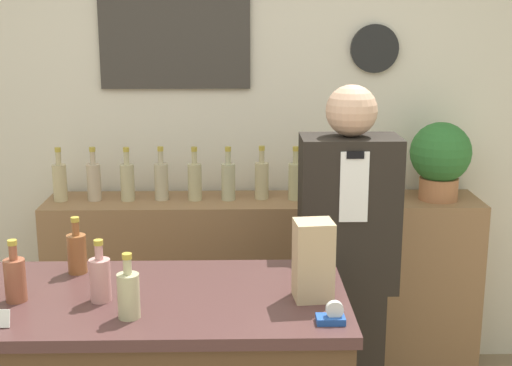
{
  "coord_description": "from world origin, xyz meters",
  "views": [
    {
      "loc": [
        0.07,
        -1.75,
        1.92
      ],
      "look_at": [
        0.14,
        1.15,
        1.22
      ],
      "focal_mm": 50.0,
      "sensor_mm": 36.0,
      "label": 1
    }
  ],
  "objects_px": {
    "tape_dispenser": "(332,316)",
    "shopkeeper": "(346,274)",
    "paper_bag": "(313,260)",
    "potted_plant": "(440,157)"
  },
  "relations": [
    {
      "from": "shopkeeper",
      "to": "potted_plant",
      "type": "xyz_separation_m",
      "value": [
        0.55,
        0.59,
        0.39
      ]
    },
    {
      "from": "shopkeeper",
      "to": "potted_plant",
      "type": "distance_m",
      "value": 0.9
    },
    {
      "from": "paper_bag",
      "to": "potted_plant",
      "type": "bearing_deg",
      "value": 58.15
    },
    {
      "from": "tape_dispenser",
      "to": "shopkeeper",
      "type": "bearing_deg",
      "value": 78.26
    },
    {
      "from": "shopkeeper",
      "to": "paper_bag",
      "type": "relative_size",
      "value": 5.95
    },
    {
      "from": "paper_bag",
      "to": "tape_dispenser",
      "type": "bearing_deg",
      "value": -78.15
    },
    {
      "from": "paper_bag",
      "to": "tape_dispenser",
      "type": "height_order",
      "value": "paper_bag"
    },
    {
      "from": "paper_bag",
      "to": "tape_dispenser",
      "type": "distance_m",
      "value": 0.23
    },
    {
      "from": "potted_plant",
      "to": "tape_dispenser",
      "type": "relative_size",
      "value": 4.4
    },
    {
      "from": "shopkeeper",
      "to": "tape_dispenser",
      "type": "distance_m",
      "value": 0.86
    }
  ]
}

